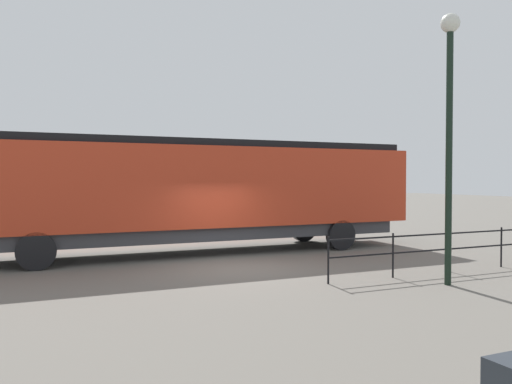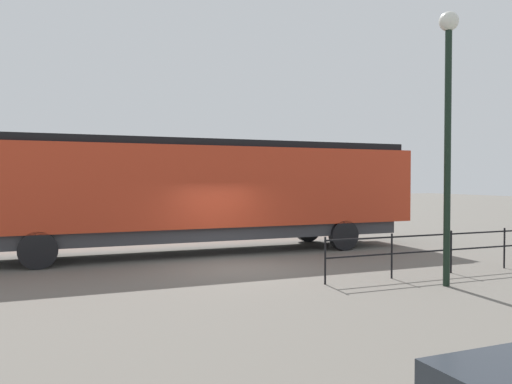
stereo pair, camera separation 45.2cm
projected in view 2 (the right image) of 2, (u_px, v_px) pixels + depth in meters
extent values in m
plane|color=#666059|center=(234.00, 267.00, 14.92)|extent=(120.00, 120.00, 0.00)
cube|color=red|center=(197.00, 186.00, 17.81)|extent=(3.09, 16.03, 2.69)
cube|color=black|center=(359.00, 195.00, 20.37)|extent=(2.97, 2.59, 1.89)
cube|color=black|center=(197.00, 145.00, 17.77)|extent=(2.78, 15.39, 0.24)
cube|color=#38383D|center=(197.00, 231.00, 17.85)|extent=(2.78, 14.75, 0.45)
cylinder|color=black|center=(307.00, 228.00, 21.09)|extent=(0.30, 1.10, 1.10)
cylinder|color=black|center=(344.00, 235.00, 18.51)|extent=(0.30, 1.10, 1.10)
cylinder|color=black|center=(39.00, 240.00, 17.20)|extent=(0.30, 1.10, 1.10)
cylinder|color=black|center=(38.00, 250.00, 14.62)|extent=(0.30, 1.10, 1.10)
cylinder|color=black|center=(447.00, 157.00, 12.25)|extent=(0.16, 0.16, 6.25)
sphere|color=silver|center=(449.00, 21.00, 12.17)|extent=(0.46, 0.46, 0.46)
cube|color=black|center=(505.00, 231.00, 14.76)|extent=(0.04, 11.97, 0.04)
cube|color=black|center=(504.00, 246.00, 14.78)|extent=(0.04, 11.97, 0.04)
cylinder|color=black|center=(325.00, 261.00, 12.51)|extent=(0.05, 0.05, 1.18)
cylinder|color=black|center=(392.00, 256.00, 13.26)|extent=(0.05, 0.05, 1.18)
cylinder|color=black|center=(451.00, 252.00, 14.02)|extent=(0.05, 0.05, 1.18)
cylinder|color=black|center=(504.00, 248.00, 14.78)|extent=(0.05, 0.05, 1.18)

